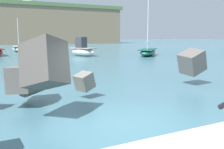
{
  "coord_description": "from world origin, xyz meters",
  "views": [
    {
      "loc": [
        -3.61,
        -6.34,
        2.56
      ],
      "look_at": [
        -0.09,
        0.5,
        1.4
      ],
      "focal_mm": 40.61,
      "sensor_mm": 36.0,
      "label": 1
    }
  ],
  "objects_px": {
    "boat_near_centre": "(83,50)",
    "mooring_buoy_inner": "(46,74)",
    "boat_near_left": "(148,52)",
    "boat_near_right": "(19,49)"
  },
  "relations": [
    {
      "from": "boat_near_right",
      "to": "mooring_buoy_inner",
      "type": "height_order",
      "value": "boat_near_right"
    },
    {
      "from": "boat_near_centre",
      "to": "mooring_buoy_inner",
      "type": "distance_m",
      "value": 18.02
    },
    {
      "from": "boat_near_centre",
      "to": "mooring_buoy_inner",
      "type": "bearing_deg",
      "value": -117.98
    },
    {
      "from": "boat_near_centre",
      "to": "boat_near_right",
      "type": "bearing_deg",
      "value": 114.06
    },
    {
      "from": "boat_near_left",
      "to": "boat_near_centre",
      "type": "xyz_separation_m",
      "value": [
        -8.0,
        3.55,
        0.28
      ]
    },
    {
      "from": "boat_near_left",
      "to": "boat_near_centre",
      "type": "height_order",
      "value": "boat_near_left"
    },
    {
      "from": "boat_near_right",
      "to": "boat_near_centre",
      "type": "bearing_deg",
      "value": -65.94
    },
    {
      "from": "boat_near_centre",
      "to": "boat_near_right",
      "type": "relative_size",
      "value": 0.81
    },
    {
      "from": "boat_near_centre",
      "to": "boat_near_right",
      "type": "height_order",
      "value": "boat_near_right"
    },
    {
      "from": "mooring_buoy_inner",
      "to": "boat_near_left",
      "type": "bearing_deg",
      "value": 36.91
    }
  ]
}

